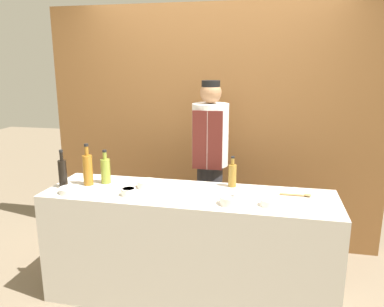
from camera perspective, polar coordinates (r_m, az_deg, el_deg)
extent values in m
plane|color=#756651|center=(3.25, -0.50, -20.88)|extent=(14.00, 14.00, 0.00)
cube|color=brown|center=(3.83, 3.13, 3.93)|extent=(3.35, 0.18, 2.40)
cube|color=beige|center=(3.02, -0.51, -13.97)|extent=(2.21, 0.62, 0.88)
cylinder|color=white|center=(2.65, 11.62, -7.32)|extent=(0.12, 0.12, 0.05)
cylinder|color=green|center=(2.65, 11.64, -6.99)|extent=(0.10, 0.10, 0.01)
cylinder|color=white|center=(2.99, -6.75, -4.62)|extent=(0.17, 0.17, 0.06)
cylinder|color=silver|center=(2.99, -6.76, -4.27)|extent=(0.14, 0.14, 0.02)
cylinder|color=white|center=(2.84, -9.64, -5.77)|extent=(0.11, 0.11, 0.05)
cylinder|color=red|center=(2.83, -9.65, -5.42)|extent=(0.09, 0.09, 0.02)
cylinder|color=white|center=(3.00, -18.08, -5.30)|extent=(0.17, 0.17, 0.04)
cylinder|color=orange|center=(3.00, -18.09, -5.05)|extent=(0.14, 0.14, 0.01)
cylinder|color=white|center=(2.64, 5.81, -7.12)|extent=(0.14, 0.14, 0.06)
cylinder|color=yellow|center=(2.63, 5.82, -6.71)|extent=(0.12, 0.12, 0.02)
cube|color=white|center=(2.83, -1.23, -5.94)|extent=(0.30, 0.26, 0.02)
cylinder|color=#9E661E|center=(3.12, -15.59, -2.47)|extent=(0.08, 0.08, 0.24)
cylinder|color=#9E661E|center=(3.08, -15.78, 0.39)|extent=(0.03, 0.03, 0.07)
cylinder|color=black|center=(3.07, -15.83, 1.25)|extent=(0.03, 0.03, 0.02)
cylinder|color=olive|center=(2.99, 6.17, -3.38)|extent=(0.06, 0.06, 0.18)
cylinder|color=olive|center=(2.96, 6.23, -1.22)|extent=(0.03, 0.03, 0.05)
cylinder|color=black|center=(2.95, 6.24, -0.57)|extent=(0.03, 0.03, 0.01)
cylinder|color=black|center=(3.12, -19.09, -2.96)|extent=(0.06, 0.06, 0.22)
cylinder|color=black|center=(3.08, -19.29, -0.41)|extent=(0.03, 0.03, 0.07)
cylinder|color=black|center=(3.07, -19.36, 0.36)|extent=(0.03, 0.03, 0.02)
cylinder|color=olive|center=(3.13, -13.03, -2.65)|extent=(0.08, 0.08, 0.20)
cylinder|color=olive|center=(3.10, -13.16, -0.33)|extent=(0.03, 0.03, 0.06)
cylinder|color=black|center=(3.09, -13.20, 0.37)|extent=(0.03, 0.03, 0.02)
cylinder|color=#B2844C|center=(2.89, 15.06, -6.09)|extent=(0.19, 0.02, 0.02)
ellipsoid|color=#B2844C|center=(2.90, 17.25, -6.06)|extent=(0.05, 0.04, 0.02)
cylinder|color=#28282D|center=(3.57, 2.66, -9.00)|extent=(0.23, 0.23, 0.94)
cylinder|color=silver|center=(3.36, 2.80, 2.88)|extent=(0.33, 0.33, 0.56)
cube|color=#561E19|center=(3.21, 2.34, 1.99)|extent=(0.26, 0.02, 0.51)
sphere|color=#9E704C|center=(3.31, 2.88, 9.26)|extent=(0.19, 0.19, 0.19)
cylinder|color=black|center=(3.30, 2.89, 10.49)|extent=(0.16, 0.16, 0.07)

